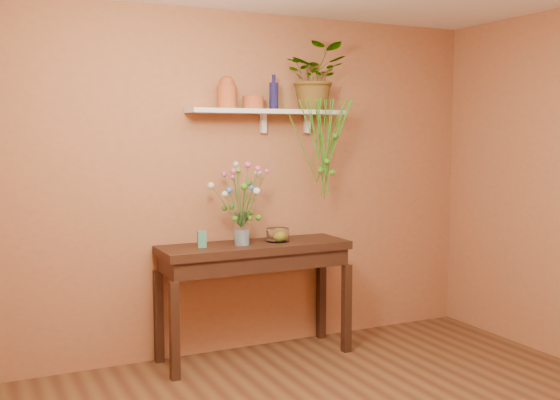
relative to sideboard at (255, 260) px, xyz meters
name	(u,v)px	position (x,y,z in m)	size (l,w,h in m)	color
room	(405,207)	(0.13, -1.74, 0.58)	(4.04, 4.04, 2.70)	brown
sideboard	(255,260)	(0.00, 0.00, 0.00)	(1.48, 0.48, 0.90)	#321B0F
wall_shelf	(269,112)	(0.19, 0.13, 1.15)	(1.30, 0.24, 0.19)	white
terracotta_jug	(227,93)	(-0.16, 0.14, 1.29)	(0.19, 0.19, 0.25)	#B36331
terracotta_pot	(253,103)	(0.05, 0.14, 1.22)	(0.16, 0.16, 0.10)	#B36331
blue_bottle	(274,95)	(0.22, 0.11, 1.28)	(0.09, 0.09, 0.27)	#181647
spider_plant	(315,77)	(0.61, 0.14, 1.43)	(0.48, 0.42, 0.53)	#367D18
plant_fronds	(326,147)	(0.63, -0.01, 0.87)	(0.65, 0.40, 0.81)	#367D18
glass_vase	(242,231)	(-0.11, -0.02, 0.24)	(0.12, 0.12, 0.25)	white
bouquet	(242,189)	(-0.11, -0.04, 0.56)	(0.47, 0.43, 0.50)	#386B28
glass_bowl	(278,235)	(0.20, 0.00, 0.18)	(0.18, 0.18, 0.11)	white
lemon	(280,236)	(0.21, -0.01, 0.18)	(0.08, 0.08, 0.08)	yellow
carton	(202,239)	(-0.43, 0.00, 0.19)	(0.06, 0.05, 0.13)	teal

